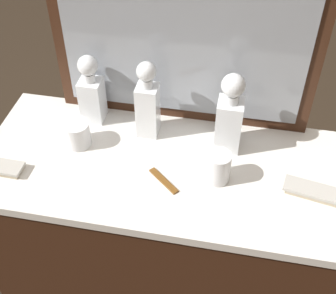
{
  "coord_description": "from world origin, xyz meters",
  "views": [
    {
      "loc": [
        0.2,
        -1.02,
        1.93
      ],
      "look_at": [
        0.0,
        0.0,
        0.94
      ],
      "focal_mm": 49.9,
      "sensor_mm": 36.0,
      "label": 1
    }
  ],
  "objects_px": {
    "crystal_tumbler_right": "(218,168)",
    "tortoiseshell_comb": "(164,181)",
    "crystal_decanter_far_left": "(148,106)",
    "silver_brush_front": "(312,191)",
    "crystal_decanter_center": "(229,119)",
    "crystal_tumbler_far_left": "(77,135)",
    "silver_brush_rear": "(3,168)",
    "crystal_decanter_far_right": "(92,95)"
  },
  "relations": [
    {
      "from": "crystal_decanter_far_right",
      "to": "crystal_tumbler_right",
      "type": "distance_m",
      "value": 0.51
    },
    {
      "from": "crystal_tumbler_right",
      "to": "silver_brush_front",
      "type": "relative_size",
      "value": 0.57
    },
    {
      "from": "crystal_decanter_center",
      "to": "crystal_decanter_far_left",
      "type": "bearing_deg",
      "value": 175.97
    },
    {
      "from": "crystal_tumbler_right",
      "to": "silver_brush_rear",
      "type": "bearing_deg",
      "value": -171.81
    },
    {
      "from": "crystal_tumbler_right",
      "to": "silver_brush_rear",
      "type": "relative_size",
      "value": 0.77
    },
    {
      "from": "silver_brush_rear",
      "to": "crystal_decanter_far_right",
      "type": "bearing_deg",
      "value": 56.01
    },
    {
      "from": "crystal_decanter_far_left",
      "to": "crystal_tumbler_far_left",
      "type": "height_order",
      "value": "crystal_decanter_far_left"
    },
    {
      "from": "crystal_decanter_far_right",
      "to": "silver_brush_rear",
      "type": "bearing_deg",
      "value": -123.99
    },
    {
      "from": "crystal_tumbler_far_left",
      "to": "silver_brush_front",
      "type": "xyz_separation_m",
      "value": [
        0.76,
        -0.08,
        -0.03
      ]
    },
    {
      "from": "silver_brush_front",
      "to": "crystal_tumbler_far_left",
      "type": "bearing_deg",
      "value": 174.11
    },
    {
      "from": "crystal_decanter_far_right",
      "to": "silver_brush_front",
      "type": "bearing_deg",
      "value": -16.23
    },
    {
      "from": "crystal_decanter_far_left",
      "to": "crystal_tumbler_far_left",
      "type": "xyz_separation_m",
      "value": [
        -0.22,
        -0.1,
        -0.07
      ]
    },
    {
      "from": "crystal_decanter_center",
      "to": "crystal_tumbler_far_left",
      "type": "distance_m",
      "value": 0.5
    },
    {
      "from": "crystal_tumbler_right",
      "to": "silver_brush_front",
      "type": "height_order",
      "value": "crystal_tumbler_right"
    },
    {
      "from": "crystal_tumbler_far_left",
      "to": "crystal_decanter_far_right",
      "type": "bearing_deg",
      "value": 84.87
    },
    {
      "from": "tortoiseshell_comb",
      "to": "silver_brush_rear",
      "type": "bearing_deg",
      "value": -174.15
    },
    {
      "from": "silver_brush_rear",
      "to": "silver_brush_front",
      "type": "bearing_deg",
      "value": 5.22
    },
    {
      "from": "crystal_tumbler_far_left",
      "to": "silver_brush_rear",
      "type": "xyz_separation_m",
      "value": [
        -0.19,
        -0.17,
        -0.03
      ]
    },
    {
      "from": "crystal_decanter_center",
      "to": "silver_brush_rear",
      "type": "distance_m",
      "value": 0.73
    },
    {
      "from": "silver_brush_front",
      "to": "tortoiseshell_comb",
      "type": "relative_size",
      "value": 1.65
    },
    {
      "from": "crystal_decanter_far_right",
      "to": "silver_brush_front",
      "type": "relative_size",
      "value": 1.44
    },
    {
      "from": "crystal_tumbler_far_left",
      "to": "crystal_tumbler_right",
      "type": "xyz_separation_m",
      "value": [
        0.47,
        -0.07,
        0.01
      ]
    },
    {
      "from": "crystal_decanter_far_left",
      "to": "crystal_tumbler_far_left",
      "type": "bearing_deg",
      "value": -154.86
    },
    {
      "from": "crystal_tumbler_right",
      "to": "tortoiseshell_comb",
      "type": "distance_m",
      "value": 0.17
    },
    {
      "from": "crystal_decanter_far_left",
      "to": "crystal_decanter_center",
      "type": "distance_m",
      "value": 0.27
    },
    {
      "from": "silver_brush_front",
      "to": "tortoiseshell_comb",
      "type": "height_order",
      "value": "silver_brush_front"
    },
    {
      "from": "crystal_decanter_center",
      "to": "crystal_tumbler_far_left",
      "type": "relative_size",
      "value": 3.25
    },
    {
      "from": "tortoiseshell_comb",
      "to": "silver_brush_front",
      "type": "bearing_deg",
      "value": 4.51
    },
    {
      "from": "crystal_decanter_far_right",
      "to": "crystal_tumbler_right",
      "type": "bearing_deg",
      "value": -24.38
    },
    {
      "from": "crystal_decanter_far_right",
      "to": "silver_brush_rear",
      "type": "relative_size",
      "value": 1.93
    },
    {
      "from": "crystal_tumbler_far_left",
      "to": "silver_brush_front",
      "type": "relative_size",
      "value": 0.5
    },
    {
      "from": "crystal_decanter_far_right",
      "to": "silver_brush_rear",
      "type": "xyz_separation_m",
      "value": [
        -0.21,
        -0.31,
        -0.09
      ]
    },
    {
      "from": "crystal_decanter_far_left",
      "to": "silver_brush_rear",
      "type": "xyz_separation_m",
      "value": [
        -0.41,
        -0.27,
        -0.1
      ]
    },
    {
      "from": "crystal_decanter_far_right",
      "to": "silver_brush_front",
      "type": "distance_m",
      "value": 0.79
    },
    {
      "from": "crystal_decanter_center",
      "to": "crystal_tumbler_far_left",
      "type": "bearing_deg",
      "value": -170.35
    },
    {
      "from": "crystal_decanter_far_left",
      "to": "silver_brush_front",
      "type": "distance_m",
      "value": 0.58
    },
    {
      "from": "crystal_decanter_center",
      "to": "tortoiseshell_comb",
      "type": "bearing_deg",
      "value": -131.4
    },
    {
      "from": "crystal_decanter_far_left",
      "to": "tortoiseshell_comb",
      "type": "height_order",
      "value": "crystal_decanter_far_left"
    },
    {
      "from": "crystal_tumbler_right",
      "to": "silver_brush_front",
      "type": "bearing_deg",
      "value": -1.75
    },
    {
      "from": "tortoiseshell_comb",
      "to": "crystal_tumbler_far_left",
      "type": "bearing_deg",
      "value": 160.12
    },
    {
      "from": "crystal_decanter_far_right",
      "to": "crystal_tumbler_far_left",
      "type": "bearing_deg",
      "value": -95.13
    },
    {
      "from": "crystal_decanter_far_right",
      "to": "silver_brush_front",
      "type": "height_order",
      "value": "crystal_decanter_far_right"
    }
  ]
}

